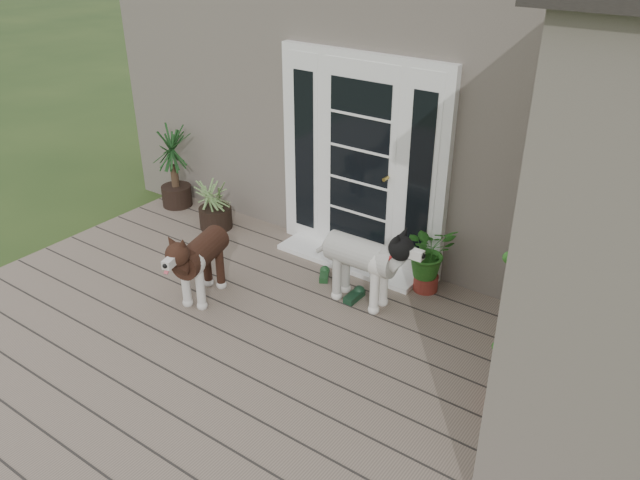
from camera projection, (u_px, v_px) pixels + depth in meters
The scene contains 14 objects.
deck at pixel (234, 375), 5.22m from camera, with size 6.20×4.60×0.12m, color #6B5B4C.
house_main at pixel (468, 87), 7.59m from camera, with size 7.40×4.00×3.10m, color #665E54.
door_unit at pixel (361, 161), 6.38m from camera, with size 1.90×0.14×2.15m, color white.
door_step at pixel (348, 261), 6.72m from camera, with size 1.60×0.40×0.05m, color white.
brindle_dog at pixel (202, 264), 5.99m from camera, with size 0.37×0.85×0.71m, color #3A1F15, non-canonical shape.
white_dog at pixel (361, 267), 5.90m from camera, with size 0.39×0.91×0.76m, color white, non-canonical shape.
spider_plant at pixel (214, 201), 7.32m from camera, with size 0.63×0.63×0.67m, color #76955B, non-canonical shape.
yucca at pixel (174, 167), 7.79m from camera, with size 0.70×0.70×1.01m, color black, non-canonical shape.
herb_a at pixel (428, 261), 6.12m from camera, with size 0.50×0.50×0.63m, color #195A1D.
herb_b at pixel (527, 307), 5.38m from camera, with size 0.45×0.45×0.68m, color #255919.
herb_c at pixel (533, 307), 5.42m from camera, with size 0.41×0.41×0.64m, color #1C5418.
sapling at pixel (525, 319), 4.45m from camera, with size 0.47×0.47×1.58m, color #245718, non-canonical shape.
clog_left at pixel (324, 275), 6.44m from camera, with size 0.12×0.26×0.08m, color #16391A, non-canonical shape.
clog_right at pixel (354, 296), 6.09m from camera, with size 0.13×0.29×0.09m, color black, non-canonical shape.
Camera 1 is at (2.96, -2.53, 3.47)m, focal length 35.80 mm.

